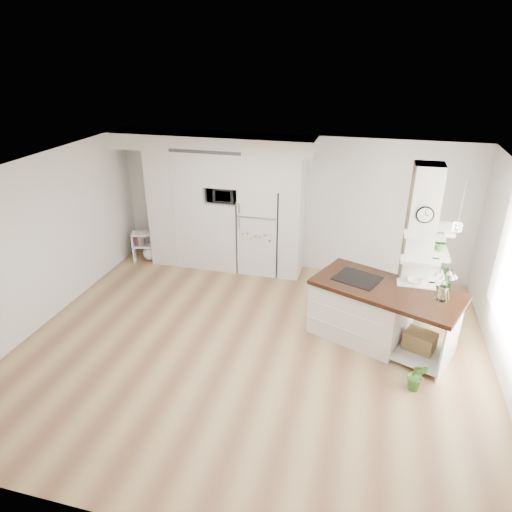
% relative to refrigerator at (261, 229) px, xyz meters
% --- Properties ---
extents(floor, '(7.00, 6.00, 0.01)m').
position_rel_refrigerator_xyz_m(floor, '(0.53, -2.68, -0.88)').
color(floor, tan).
rests_on(floor, ground).
extents(room, '(7.04, 6.04, 2.72)m').
position_rel_refrigerator_xyz_m(room, '(0.53, -2.68, 0.98)').
color(room, white).
rests_on(room, ground).
extents(cabinet_wall, '(4.00, 0.71, 2.70)m').
position_rel_refrigerator_xyz_m(cabinet_wall, '(-0.92, -0.01, 0.63)').
color(cabinet_wall, white).
rests_on(cabinet_wall, floor).
extents(refrigerator, '(0.78, 0.69, 1.75)m').
position_rel_refrigerator_xyz_m(refrigerator, '(0.00, 0.00, 0.00)').
color(refrigerator, white).
rests_on(refrigerator, floor).
extents(column, '(0.69, 0.90, 2.70)m').
position_rel_refrigerator_xyz_m(column, '(2.90, -1.55, 0.48)').
color(column, silver).
rests_on(column, floor).
extents(pendant_light, '(0.12, 0.12, 0.10)m').
position_rel_refrigerator_xyz_m(pendant_light, '(2.23, -2.53, 1.24)').
color(pendant_light, white).
rests_on(pendant_light, room).
extents(kitchen_island, '(2.36, 1.76, 1.53)m').
position_rel_refrigerator_xyz_m(kitchen_island, '(2.20, -1.93, -0.38)').
color(kitchen_island, white).
rests_on(kitchen_island, floor).
extents(bookshelf, '(0.60, 0.46, 0.63)m').
position_rel_refrigerator_xyz_m(bookshelf, '(-2.45, -0.18, -0.60)').
color(bookshelf, white).
rests_on(bookshelf, floor).
extents(floor_plant_a, '(0.31, 0.29, 0.46)m').
position_rel_refrigerator_xyz_m(floor_plant_a, '(2.89, -3.03, -0.64)').
color(floor_plant_a, '#3E7830').
rests_on(floor_plant_a, floor).
extents(floor_plant_b, '(0.35, 0.35, 0.51)m').
position_rel_refrigerator_xyz_m(floor_plant_b, '(3.52, -0.18, -0.62)').
color(floor_plant_b, '#3E7830').
rests_on(floor_plant_b, floor).
extents(microwave, '(0.54, 0.37, 0.30)m').
position_rel_refrigerator_xyz_m(microwave, '(-0.75, -0.06, 0.69)').
color(microwave, '#2D2D2D').
rests_on(microwave, cabinet_wall).
extents(shelf_plant, '(0.27, 0.23, 0.30)m').
position_rel_refrigerator_xyz_m(shelf_plant, '(3.15, -1.38, 0.65)').
color(shelf_plant, '#3E7830').
rests_on(shelf_plant, column).
extents(decor_bowl, '(0.22, 0.22, 0.05)m').
position_rel_refrigerator_xyz_m(decor_bowl, '(2.82, -1.78, 0.13)').
color(decor_bowl, white).
rests_on(decor_bowl, column).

